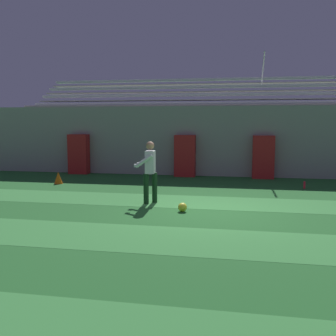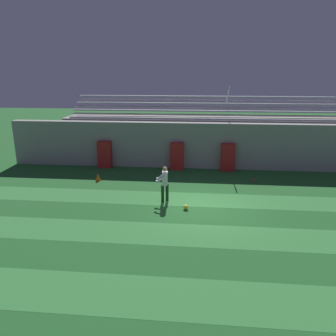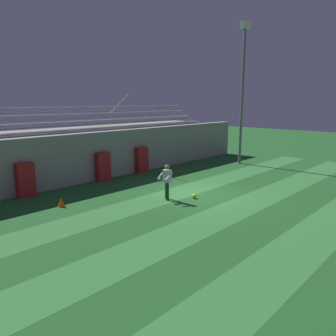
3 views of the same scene
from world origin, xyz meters
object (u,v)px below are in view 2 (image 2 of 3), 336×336
(padding_pillar_far_left, at_px, (105,154))
(water_bottle, at_px, (253,180))
(traffic_cone, at_px, (98,177))
(goalkeeper, at_px, (164,182))
(soccer_ball, at_px, (186,207))
(padding_pillar_gate_left, at_px, (177,156))
(padding_pillar_gate_right, at_px, (228,157))

(padding_pillar_far_left, bearing_deg, water_bottle, -13.63)
(traffic_cone, distance_m, water_bottle, 8.44)
(goalkeeper, bearing_deg, soccer_ball, -39.41)
(goalkeeper, bearing_deg, padding_pillar_gate_left, 87.79)
(padding_pillar_gate_right, distance_m, padding_pillar_far_left, 7.55)
(padding_pillar_far_left, relative_size, goalkeeper, 0.99)
(traffic_cone, bearing_deg, padding_pillar_gate_left, 32.65)
(soccer_ball, relative_size, water_bottle, 0.92)
(padding_pillar_far_left, bearing_deg, soccer_ball, -49.08)
(goalkeeper, xyz_separation_m, water_bottle, (4.48, 3.17, -0.83))
(padding_pillar_gate_right, xyz_separation_m, padding_pillar_far_left, (-7.55, 0.00, 0.00))
(soccer_ball, bearing_deg, padding_pillar_gate_right, 69.97)
(goalkeeper, bearing_deg, padding_pillar_far_left, 129.07)
(padding_pillar_gate_left, distance_m, traffic_cone, 4.97)
(padding_pillar_far_left, bearing_deg, padding_pillar_gate_right, 0.00)
(padding_pillar_gate_left, height_order, water_bottle, padding_pillar_gate_left)
(padding_pillar_far_left, distance_m, water_bottle, 9.06)
(soccer_ball, bearing_deg, goalkeeper, 140.59)
(traffic_cone, bearing_deg, soccer_ball, -35.00)
(soccer_ball, bearing_deg, traffic_cone, 145.00)
(padding_pillar_gate_right, relative_size, traffic_cone, 3.94)
(padding_pillar_gate_left, bearing_deg, padding_pillar_far_left, 180.00)
(padding_pillar_far_left, height_order, traffic_cone, padding_pillar_far_left)
(padding_pillar_gate_left, relative_size, water_bottle, 6.89)
(padding_pillar_gate_left, relative_size, padding_pillar_far_left, 1.00)
(padding_pillar_far_left, bearing_deg, goalkeeper, -50.93)
(soccer_ball, bearing_deg, water_bottle, 49.18)
(goalkeeper, distance_m, soccer_ball, 1.56)
(padding_pillar_gate_right, height_order, padding_pillar_far_left, same)
(padding_pillar_gate_left, height_order, padding_pillar_far_left, same)
(padding_pillar_gate_right, height_order, soccer_ball, padding_pillar_gate_right)
(padding_pillar_gate_left, height_order, soccer_ball, padding_pillar_gate_left)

